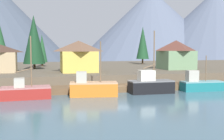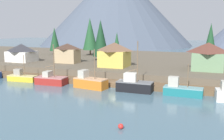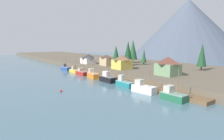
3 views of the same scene
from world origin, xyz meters
TOP-DOWN VIEW (x-y plane):
  - ground_plane at (0.00, 20.00)m, footprint 400.00×400.00m
  - dock at (0.00, 1.99)m, footprint 80.00×4.00m
  - shoreline_bank at (0.00, 32.00)m, footprint 400.00×56.00m
  - mountain_west_peak at (-48.22, 130.19)m, footprint 108.57×108.57m
  - fishing_boat_yellow at (-23.43, -1.48)m, footprint 7.24×2.71m
  - fishing_boat_red at (-14.94, -1.90)m, footprint 7.02×3.47m
  - fishing_boat_orange at (-5.18, -2.04)m, footprint 7.44×3.82m
  - fishing_boat_black at (4.40, -1.61)m, footprint 7.10×2.93m
  - fishing_boat_teal at (13.63, -1.41)m, footprint 7.16×2.60m
  - house_yellow at (-5.25, 12.95)m, footprint 7.34×7.16m
  - house_white at (-34.94, 12.43)m, footprint 8.01×6.48m
  - house_green at (17.66, 15.44)m, footprint 7.41×7.23m
  - house_tan at (-20.59, 15.00)m, footprint 6.65×4.47m
  - conifer_near_left at (17.84, 37.78)m, footprint 3.87×3.87m
  - conifer_near_right at (-14.18, 24.33)m, footprint 5.07×5.07m
  - conifer_mid_left at (-37.96, 34.75)m, footprint 4.00×4.00m
  - conifer_mid_right at (-12.31, 34.03)m, footprint 2.75×2.75m
  - conifer_back_left at (-23.70, 36.44)m, footprint 5.38×5.38m
  - channel_buoy at (8.30, -20.87)m, footprint 0.70×0.70m

SIDE VIEW (x-z plane):
  - ground_plane at x=0.00m, z-range -1.00..0.00m
  - channel_buoy at x=8.30m, z-range 0.00..0.70m
  - dock at x=0.00m, z-range -0.30..1.30m
  - fishing_boat_yellow at x=-23.43m, z-range -2.21..4.04m
  - fishing_boat_red at x=-14.94m, z-range -3.45..5.54m
  - fishing_boat_teal at x=13.63m, z-range -1.92..4.12m
  - shoreline_bank at x=0.00m, z-range 0.00..2.50m
  - fishing_boat_orange at x=-5.18m, z-range -2.86..5.43m
  - fishing_boat_black at x=4.40m, z-range -3.67..6.39m
  - house_white at x=-34.94m, z-range 2.56..7.88m
  - house_tan at x=-20.59m, z-range 2.56..8.16m
  - house_yellow at x=-5.25m, z-range 2.57..8.90m
  - house_green at x=17.66m, z-range 2.58..9.24m
  - conifer_mid_right at x=-12.31m, z-range 3.04..11.63m
  - conifer_mid_left at x=-37.96m, z-range 3.15..13.33m
  - conifer_near_left at x=17.84m, z-range 3.29..14.83m
  - conifer_near_right at x=-14.18m, z-range 3.10..15.60m
  - conifer_back_left at x=-23.70m, z-range 3.48..17.11m
  - mountain_west_peak at x=-48.22m, z-range 0.00..55.79m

